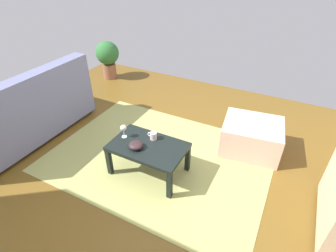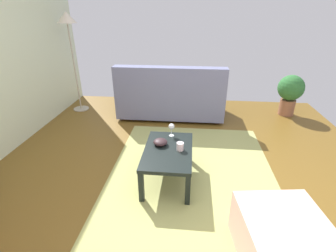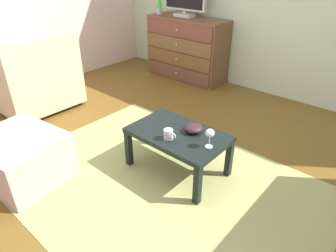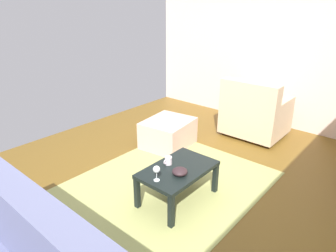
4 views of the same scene
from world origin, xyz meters
name	(u,v)px [view 2 (image 2 of 4)]	position (x,y,z in m)	size (l,w,h in m)	color
ground_plane	(173,191)	(0.00, 0.00, -0.03)	(5.81, 5.06, 0.05)	brown
area_rug	(192,179)	(0.20, -0.20, 0.00)	(2.60, 1.90, 0.01)	#9DA05B
coffee_table	(168,154)	(0.18, 0.07, 0.33)	(0.82, 0.51, 0.38)	black
wine_glass	(172,127)	(0.50, 0.06, 0.50)	(0.07, 0.07, 0.16)	silver
mug	(180,146)	(0.19, -0.06, 0.43)	(0.11, 0.08, 0.08)	silver
bowl_decorative	(160,142)	(0.27, 0.16, 0.42)	(0.16, 0.16, 0.07)	#2D1E21
couch_large	(171,97)	(1.99, 0.20, 0.35)	(0.85, 1.79, 0.93)	#332319
ottoman	(283,243)	(-0.75, -0.87, 0.20)	(0.70, 0.60, 0.40)	beige
standing_lamp	(68,27)	(2.13, 1.93, 1.46)	(0.32, 0.32, 1.71)	#A59E8C
potted_plant	(290,91)	(2.26, -1.88, 0.43)	(0.44, 0.44, 0.72)	brown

